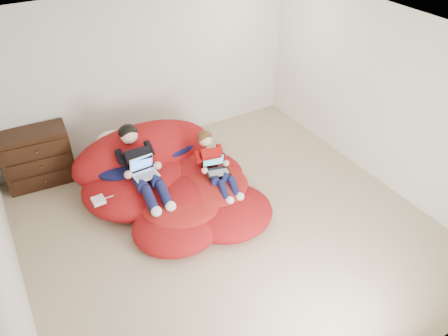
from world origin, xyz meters
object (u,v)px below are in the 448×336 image
Objects in this scene: beanbag_pile at (167,181)px; dresser at (37,157)px; laptop_white at (144,170)px; older_boy at (140,162)px; laptop_black at (216,167)px; younger_boy at (214,162)px.

dresser is at bearing 139.50° from beanbag_pile.
dresser is 2.96× the size of laptop_white.
older_boy reaches higher than beanbag_pile.
dresser is 0.39× the size of beanbag_pile.
laptop_black is at bearing -26.55° from older_boy.
laptop_black is (0.91, -0.32, -0.08)m from laptop_white.
younger_boy is at bearing -23.33° from older_boy.
dresser is 2.71× the size of laptop_black.
younger_boy is 0.08m from laptop_black.
older_boy is at bearing 171.15° from beanbag_pile.
laptop_black is (0.57, -0.40, 0.29)m from beanbag_pile.
younger_boy is at bearing -38.03° from dresser.
beanbag_pile is at bearing 144.84° from laptop_black.
laptop_white is (-0.91, 0.26, 0.03)m from younger_boy.
laptop_white is at bearing -166.92° from beanbag_pile.
laptop_white is (1.14, -1.34, 0.21)m from dresser.
dresser is 1.95m from beanbag_pile.
older_boy reaches higher than laptop_black.
dresser is 1.00× the size of younger_boy.
older_boy is at bearing 156.67° from younger_boy.
younger_boy is at bearing 90.00° from laptop_black.
younger_boy is at bearing -30.76° from beanbag_pile.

